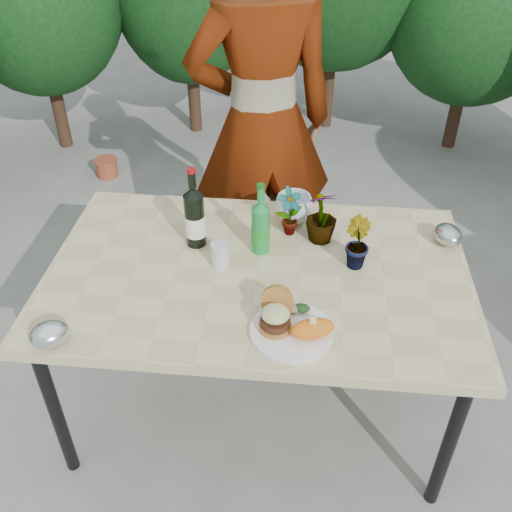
# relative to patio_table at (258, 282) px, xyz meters

# --- Properties ---
(ground) EXTENTS (80.00, 80.00, 0.00)m
(ground) POSITION_rel_patio_table_xyz_m (0.00, 0.00, -0.69)
(ground) COLOR slate
(ground) RESTS_ON ground
(patio_table) EXTENTS (1.60, 1.00, 0.75)m
(patio_table) POSITION_rel_patio_table_xyz_m (0.00, 0.00, 0.00)
(patio_table) COLOR #CCBD88
(patio_table) RESTS_ON ground
(shrub_hedge) EXTENTS (6.84, 5.20, 2.42)m
(shrub_hedge) POSITION_rel_patio_table_xyz_m (0.19, 1.78, 0.50)
(shrub_hedge) COLOR #382316
(shrub_hedge) RESTS_ON ground
(dinner_plate) EXTENTS (0.28, 0.28, 0.01)m
(dinner_plate) POSITION_rel_patio_table_xyz_m (0.14, -0.32, 0.06)
(dinner_plate) COLOR white
(dinner_plate) RESTS_ON patio_table
(burger_stack) EXTENTS (0.11, 0.16, 0.11)m
(burger_stack) POSITION_rel_patio_table_xyz_m (0.09, -0.30, 0.12)
(burger_stack) COLOR #B7722D
(burger_stack) RESTS_ON dinner_plate
(sweet_potato) EXTENTS (0.17, 0.12, 0.06)m
(sweet_potato) POSITION_rel_patio_table_xyz_m (0.21, -0.34, 0.10)
(sweet_potato) COLOR orange
(sweet_potato) RESTS_ON dinner_plate
(grilled_veg) EXTENTS (0.08, 0.05, 0.03)m
(grilled_veg) POSITION_rel_patio_table_xyz_m (0.16, -0.23, 0.09)
(grilled_veg) COLOR olive
(grilled_veg) RESTS_ON dinner_plate
(wine_bottle) EXTENTS (0.08, 0.08, 0.34)m
(wine_bottle) POSITION_rel_patio_table_xyz_m (-0.26, 0.15, 0.18)
(wine_bottle) COLOR black
(wine_bottle) RESTS_ON patio_table
(sparkling_water) EXTENTS (0.07, 0.07, 0.30)m
(sparkling_water) POSITION_rel_patio_table_xyz_m (-0.00, 0.13, 0.17)
(sparkling_water) COLOR #188634
(sparkling_water) RESTS_ON patio_table
(plastic_cup) EXTENTS (0.07, 0.07, 0.09)m
(plastic_cup) POSITION_rel_patio_table_xyz_m (-0.15, 0.02, 0.10)
(plastic_cup) COLOR silver
(plastic_cup) RESTS_ON patio_table
(seedling_left) EXTENTS (0.13, 0.12, 0.21)m
(seedling_left) POSITION_rel_patio_table_xyz_m (0.10, 0.26, 0.16)
(seedling_left) COLOR #2C5B1F
(seedling_left) RESTS_ON patio_table
(seedling_mid) EXTENTS (0.13, 0.14, 0.20)m
(seedling_mid) POSITION_rel_patio_table_xyz_m (0.36, 0.08, 0.16)
(seedling_mid) COLOR #2B5C1F
(seedling_mid) RESTS_ON patio_table
(seedling_right) EXTENTS (0.16, 0.16, 0.23)m
(seedling_right) POSITION_rel_patio_table_xyz_m (0.23, 0.23, 0.17)
(seedling_right) COLOR #2C5E20
(seedling_right) RESTS_ON patio_table
(blue_bowl) EXTENTS (0.16, 0.16, 0.12)m
(blue_bowl) POSITION_rel_patio_table_xyz_m (0.12, 0.35, 0.12)
(blue_bowl) COLOR white
(blue_bowl) RESTS_ON patio_table
(foil_packet_left) EXTENTS (0.17, 0.16, 0.08)m
(foil_packet_left) POSITION_rel_patio_table_xyz_m (-0.64, -0.44, 0.10)
(foil_packet_left) COLOR silver
(foil_packet_left) RESTS_ON patio_table
(foil_packet_right) EXTENTS (0.14, 0.16, 0.08)m
(foil_packet_right) POSITION_rel_patio_table_xyz_m (0.74, 0.25, 0.10)
(foil_packet_right) COLOR #B0B2B7
(foil_packet_right) RESTS_ON patio_table
(person) EXTENTS (0.81, 0.65, 1.93)m
(person) POSITION_rel_patio_table_xyz_m (-0.06, 0.82, 0.27)
(person) COLOR #A06550
(person) RESTS_ON ground
(terracotta_pot) EXTENTS (0.17, 0.17, 0.14)m
(terracotta_pot) POSITION_rel_patio_table_xyz_m (-1.31, 1.93, -0.62)
(terracotta_pot) COLOR #A14329
(terracotta_pot) RESTS_ON ground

